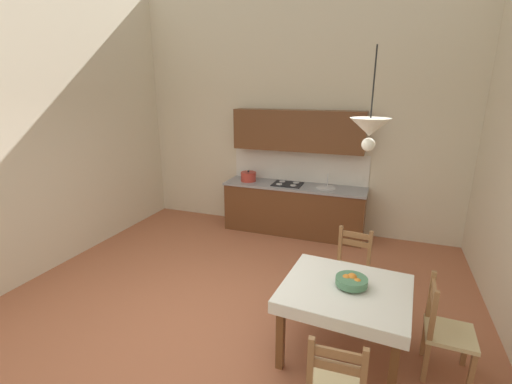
# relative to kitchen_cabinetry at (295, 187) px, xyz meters

# --- Properties ---
(ground_plane) EXTENTS (6.41, 7.12, 0.10)m
(ground_plane) POSITION_rel_kitchen_cabinetry_xyz_m (-0.09, -2.99, -0.91)
(ground_plane) COLOR #A86042
(wall_back) EXTENTS (6.41, 0.12, 4.29)m
(wall_back) POSITION_rel_kitchen_cabinetry_xyz_m (-0.09, 0.33, 1.29)
(wall_back) COLOR beige
(wall_back) RESTS_ON ground_plane
(kitchen_cabinetry) EXTENTS (2.52, 0.63, 2.20)m
(kitchen_cabinetry) POSITION_rel_kitchen_cabinetry_xyz_m (0.00, 0.00, 0.00)
(kitchen_cabinetry) COLOR brown
(kitchen_cabinetry) RESTS_ON ground_plane
(dining_table) EXTENTS (1.25, 1.12, 0.75)m
(dining_table) POSITION_rel_kitchen_cabinetry_xyz_m (1.25, -2.92, -0.24)
(dining_table) COLOR brown
(dining_table) RESTS_ON ground_plane
(dining_chair_kitchen_side) EXTENTS (0.46, 0.46, 0.93)m
(dining_chair_kitchen_side) POSITION_rel_kitchen_cabinetry_xyz_m (1.22, -1.97, -0.41)
(dining_chair_kitchen_side) COLOR #D1BC89
(dining_chair_kitchen_side) RESTS_ON ground_plane
(dining_chair_window_side) EXTENTS (0.44, 0.44, 0.93)m
(dining_chair_window_side) POSITION_rel_kitchen_cabinetry_xyz_m (2.14, -2.84, -0.41)
(dining_chair_window_side) COLOR #D1BC89
(dining_chair_window_side) RESTS_ON ground_plane
(fruit_bowl) EXTENTS (0.30, 0.30, 0.12)m
(fruit_bowl) POSITION_rel_kitchen_cabinetry_xyz_m (1.29, -2.89, -0.04)
(fruit_bowl) COLOR #4C7F5B
(fruit_bowl) RESTS_ON dining_table
(pendant_lamp) EXTENTS (0.32, 0.32, 0.81)m
(pendant_lamp) POSITION_rel_kitchen_cabinetry_xyz_m (1.34, -3.03, 1.41)
(pendant_lamp) COLOR black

